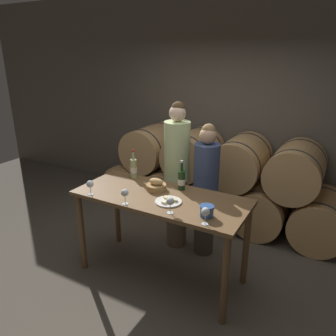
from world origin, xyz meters
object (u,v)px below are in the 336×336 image
object	(u,v)px
person_right	(206,189)
bread_basket	(156,185)
wine_glass_center	(170,202)
person_left	(177,175)
wine_bottle_white	(134,168)
cheese_plate	(168,201)
tasting_table	(161,207)
wine_glass_far_left	(90,184)
wine_glass_right	(205,212)
blue_crock	(207,211)
wine_bottle_red	(182,180)
wine_glass_left	(125,193)

from	to	relation	value
person_right	bread_basket	world-z (taller)	person_right
wine_glass_center	bread_basket	bearing A→B (deg)	134.21
bread_basket	wine_glass_center	distance (m)	0.55
person_left	person_right	distance (m)	0.39
wine_bottle_white	wine_glass_center	distance (m)	0.99
person_right	cheese_plate	world-z (taller)	person_right
tasting_table	person_left	world-z (taller)	person_left
bread_basket	wine_glass_far_left	world-z (taller)	wine_glass_far_left
person_left	wine_glass_far_left	world-z (taller)	person_left
bread_basket	wine_glass_right	world-z (taller)	wine_glass_right
blue_crock	tasting_table	bearing A→B (deg)	162.47
wine_bottle_red	blue_crock	distance (m)	0.64
person_left	person_right	world-z (taller)	person_left
bread_basket	wine_glass_right	bearing A→B (deg)	-30.11
person_left	cheese_plate	xyz separation A→B (m)	(0.30, -0.74, 0.03)
wine_bottle_red	tasting_table	bearing A→B (deg)	-113.98
wine_bottle_white	wine_glass_left	xyz separation A→B (m)	(0.34, -0.63, 0.00)
wine_glass_right	tasting_table	bearing A→B (deg)	152.74
cheese_plate	wine_glass_center	bearing A→B (deg)	-56.78
tasting_table	wine_glass_far_left	xyz separation A→B (m)	(-0.63, -0.33, 0.24)
person_right	cheese_plate	bearing A→B (deg)	-96.30
person_right	wine_glass_far_left	size ratio (longest dim) A/B	10.30
person_left	wine_glass_far_left	xyz separation A→B (m)	(-0.48, -0.97, 0.13)
tasting_table	person_right	bearing A→B (deg)	70.77
person_right	wine_glass_center	bearing A→B (deg)	-87.49
wine_glass_left	wine_glass_center	xyz separation A→B (m)	(0.46, 0.05, 0.00)
person_left	bread_basket	xyz separation A→B (m)	(0.04, -0.54, 0.07)
wine_glass_left	blue_crock	bearing A→B (deg)	10.80
person_left	bread_basket	distance (m)	0.54
person_left	wine_glass_center	world-z (taller)	person_left
wine_bottle_red	bread_basket	bearing A→B (deg)	-148.69
wine_bottle_red	wine_glass_far_left	size ratio (longest dim) A/B	2.06
bread_basket	wine_glass_right	size ratio (longest dim) A/B	1.37
cheese_plate	wine_glass_far_left	size ratio (longest dim) A/B	1.68
tasting_table	person_right	xyz separation A→B (m)	(0.22, 0.64, -0.00)
wine_bottle_white	blue_crock	distance (m)	1.21
wine_bottle_red	wine_glass_far_left	world-z (taller)	wine_bottle_red
blue_crock	wine_glass_right	distance (m)	0.15
wine_glass_far_left	tasting_table	bearing A→B (deg)	27.29
wine_bottle_red	blue_crock	xyz separation A→B (m)	(0.47, -0.43, -0.05)
wine_glass_far_left	wine_glass_left	size ratio (longest dim) A/B	1.00
tasting_table	wine_bottle_white	size ratio (longest dim) A/B	5.42
bread_basket	wine_glass_left	xyz separation A→B (m)	(-0.08, -0.44, 0.07)
wine_bottle_red	wine_bottle_white	size ratio (longest dim) A/B	0.98
tasting_table	person_left	xyz separation A→B (m)	(-0.15, 0.64, 0.11)
wine_glass_far_left	wine_glass_center	distance (m)	0.90
tasting_table	wine_bottle_red	xyz separation A→B (m)	(0.11, 0.25, 0.23)
wine_bottle_red	cheese_plate	size ratio (longest dim) A/B	1.23
wine_glass_center	blue_crock	bearing A→B (deg)	18.31
bread_basket	cheese_plate	size ratio (longest dim) A/B	0.81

